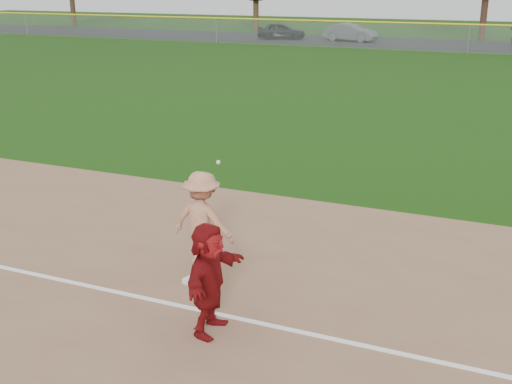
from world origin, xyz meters
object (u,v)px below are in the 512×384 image
at_px(first_base, 199,280).
at_px(base_runner, 209,279).
at_px(car_mid, 351,32).
at_px(car_left, 281,31).

xyz_separation_m(first_base, base_runner, (0.91, -1.35, 0.81)).
xyz_separation_m(first_base, car_mid, (-9.68, 45.65, 0.68)).
bearing_deg(car_mid, first_base, -158.09).
xyz_separation_m(car_left, car_mid, (6.16, 0.29, 0.02)).
xyz_separation_m(base_runner, car_left, (-16.76, 46.71, -0.15)).
relative_size(base_runner, car_left, 0.41).
xyz_separation_m(first_base, car_left, (-15.85, 45.36, 0.66)).
bearing_deg(base_runner, first_base, 32.64).
relative_size(first_base, car_mid, 0.09).
distance_m(first_base, car_left, 48.05).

